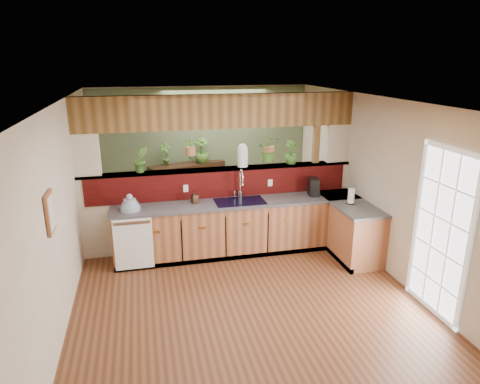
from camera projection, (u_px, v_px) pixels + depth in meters
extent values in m
cube|color=#572F1B|center=(238.00, 281.00, 6.32)|extent=(4.60, 7.00, 0.01)
cube|color=brown|center=(238.00, 102.00, 5.54)|extent=(4.60, 7.00, 0.01)
cube|color=beige|center=(202.00, 148.00, 9.18)|extent=(4.60, 0.02, 2.60)
cube|color=beige|center=(364.00, 366.00, 2.68)|extent=(4.60, 0.02, 2.60)
cube|color=beige|center=(62.00, 210.00, 5.43)|extent=(0.02, 7.00, 2.60)
cube|color=beige|center=(387.00, 186.00, 6.43)|extent=(0.02, 7.00, 2.60)
cube|color=beige|center=(221.00, 208.00, 7.37)|extent=(4.60, 0.15, 1.35)
cube|color=#3B0807|center=(221.00, 184.00, 7.16)|extent=(4.40, 0.02, 0.45)
cube|color=brown|center=(220.00, 169.00, 7.16)|extent=(4.60, 0.21, 0.04)
cube|color=brown|center=(219.00, 111.00, 6.88)|extent=(4.60, 0.15, 0.55)
cube|color=beige|center=(87.00, 156.00, 6.61)|extent=(0.40, 0.15, 0.70)
cube|color=beige|center=(337.00, 144.00, 7.52)|extent=(0.40, 0.15, 0.70)
cube|color=brown|center=(315.00, 167.00, 7.55)|extent=(0.10, 0.10, 2.60)
cube|color=brown|center=(220.00, 169.00, 7.16)|extent=(4.60, 0.21, 0.04)
cube|color=brown|center=(219.00, 111.00, 6.88)|extent=(4.60, 0.15, 0.55)
cube|color=#4F5F41|center=(202.00, 148.00, 9.16)|extent=(4.55, 0.02, 2.55)
cube|color=brown|center=(240.00, 228.00, 7.15)|extent=(4.10, 0.60, 0.86)
cube|color=#424247|center=(240.00, 203.00, 7.01)|extent=(4.14, 0.64, 0.04)
cube|color=brown|center=(348.00, 229.00, 7.12)|extent=(0.60, 1.48, 0.86)
cube|color=#424247|center=(350.00, 203.00, 6.99)|extent=(0.64, 1.52, 0.04)
cube|color=brown|center=(336.00, 219.00, 7.53)|extent=(0.60, 0.60, 0.86)
cube|color=#424247|center=(338.00, 195.00, 7.40)|extent=(0.64, 0.64, 0.04)
cube|color=black|center=(244.00, 256.00, 7.01)|extent=(4.10, 0.06, 0.08)
cube|color=black|center=(331.00, 252.00, 7.18)|extent=(0.06, 1.48, 0.08)
cube|color=white|center=(134.00, 244.00, 6.48)|extent=(0.58, 0.02, 0.82)
cube|color=#B7B7B2|center=(132.00, 223.00, 6.36)|extent=(0.54, 0.01, 0.05)
cube|color=black|center=(240.00, 202.00, 7.01)|extent=(0.82, 0.50, 0.03)
cube|color=black|center=(229.00, 208.00, 7.00)|extent=(0.34, 0.40, 0.16)
cube|color=black|center=(251.00, 206.00, 7.08)|extent=(0.34, 0.40, 0.16)
cube|color=white|center=(440.00, 235.00, 5.29)|extent=(0.06, 1.02, 2.16)
cube|color=brown|center=(50.00, 213.00, 4.61)|extent=(0.03, 0.35, 0.45)
cube|color=silver|center=(51.00, 212.00, 4.62)|extent=(0.01, 0.27, 0.37)
cylinder|color=#B7B7B2|center=(240.00, 194.00, 7.19)|extent=(0.08, 0.08, 0.11)
cylinder|color=#B7B7B2|center=(240.00, 183.00, 7.13)|extent=(0.03, 0.03, 0.30)
torus|color=#B7B7B2|center=(241.00, 176.00, 7.01)|extent=(0.22, 0.06, 0.22)
cylinder|color=#B7B7B2|center=(243.00, 182.00, 6.95)|extent=(0.03, 0.03, 0.13)
cylinder|color=#B7B7B2|center=(234.00, 194.00, 7.16)|extent=(0.03, 0.03, 0.11)
cylinder|color=#91A1BB|center=(130.00, 208.00, 6.59)|extent=(0.30, 0.30, 0.07)
cylinder|color=#91A1BB|center=(130.00, 204.00, 6.57)|extent=(0.25, 0.25, 0.06)
cylinder|color=#91A1BB|center=(130.00, 201.00, 6.55)|extent=(0.19, 0.19, 0.06)
sphere|color=#91A1BB|center=(129.00, 197.00, 6.53)|extent=(0.09, 0.09, 0.09)
imported|color=#3A2415|center=(195.00, 197.00, 6.90)|extent=(0.12, 0.12, 0.21)
cube|color=black|center=(313.00, 187.00, 7.29)|extent=(0.16, 0.26, 0.30)
cube|color=black|center=(315.00, 194.00, 7.24)|extent=(0.14, 0.10, 0.10)
cylinder|color=silver|center=(315.00, 191.00, 7.26)|extent=(0.08, 0.08, 0.08)
cylinder|color=black|center=(351.00, 203.00, 6.89)|extent=(0.13, 0.13, 0.02)
cylinder|color=#B7B7B2|center=(351.00, 196.00, 6.86)|extent=(0.02, 0.02, 0.27)
cylinder|color=white|center=(351.00, 196.00, 6.86)|extent=(0.11, 0.11, 0.24)
cylinder|color=silver|center=(243.00, 158.00, 7.20)|extent=(0.18, 0.18, 0.30)
sphere|color=silver|center=(243.00, 148.00, 7.15)|extent=(0.16, 0.16, 0.16)
imported|color=#366121|center=(141.00, 160.00, 6.81)|extent=(0.26, 0.22, 0.42)
imported|color=#366121|center=(291.00, 153.00, 7.37)|extent=(0.24, 0.24, 0.40)
cylinder|color=brown|center=(190.00, 139.00, 6.90)|extent=(0.01, 0.01, 0.29)
cylinder|color=brown|center=(191.00, 151.00, 6.96)|extent=(0.16, 0.16, 0.14)
imported|color=#366121|center=(190.00, 138.00, 6.89)|extent=(0.19, 0.14, 0.35)
cylinder|color=brown|center=(269.00, 137.00, 7.20)|extent=(0.01, 0.01, 0.36)
cylinder|color=brown|center=(269.00, 152.00, 7.27)|extent=(0.20, 0.20, 0.17)
imported|color=#366121|center=(269.00, 137.00, 7.19)|extent=(0.43, 0.38, 0.43)
cube|color=black|center=(188.00, 188.00, 9.11)|extent=(1.66, 0.95, 1.07)
imported|color=#366121|center=(165.00, 154.00, 8.79)|extent=(0.28, 0.23, 0.46)
imported|color=#366121|center=(202.00, 150.00, 8.94)|extent=(0.36, 0.36, 0.53)
imported|color=#366121|center=(256.00, 199.00, 8.69)|extent=(0.84, 0.77, 0.81)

